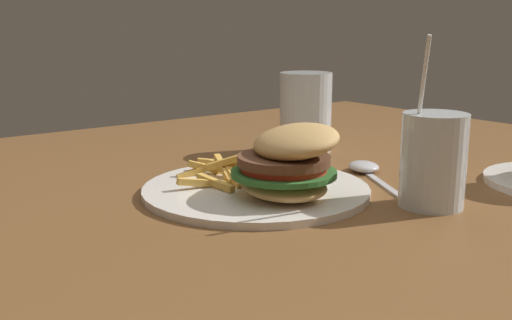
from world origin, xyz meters
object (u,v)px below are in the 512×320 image
(juice_glass, at_px, (433,165))
(spoon, at_px, (365,168))
(meal_plate_near, at_px, (272,174))
(beer_glass, at_px, (305,115))

(juice_glass, height_order, spoon, juice_glass)
(meal_plate_near, bearing_deg, spoon, 95.65)
(meal_plate_near, relative_size, spoon, 1.77)
(meal_plate_near, height_order, spoon, meal_plate_near)
(meal_plate_near, bearing_deg, beer_glass, 130.18)
(meal_plate_near, xyz_separation_m, spoon, (-0.02, 0.20, -0.02))
(beer_glass, relative_size, spoon, 0.81)
(beer_glass, xyz_separation_m, spoon, (0.18, -0.03, -0.06))
(beer_glass, xyz_separation_m, juice_glass, (0.35, -0.10, -0.01))
(beer_glass, bearing_deg, juice_glass, -15.60)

